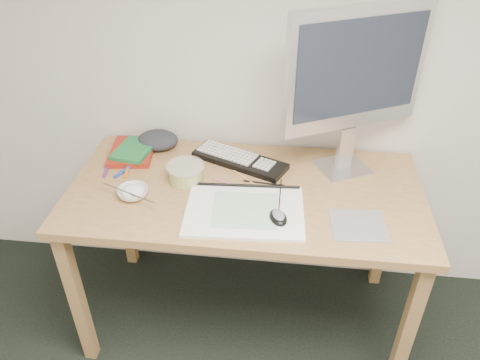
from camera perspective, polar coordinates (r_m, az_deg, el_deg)
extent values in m
plane|color=silver|center=(1.94, 11.94, 18.14)|extent=(3.60, 0.00, 3.60)
cube|color=#A9824D|center=(2.06, -19.22, -13.60)|extent=(0.05, 0.05, 0.71)
cube|color=#A9824D|center=(1.96, 19.71, -16.93)|extent=(0.05, 0.05, 0.71)
cube|color=#A9824D|center=(2.46, -13.90, -3.38)|extent=(0.05, 0.05, 0.71)
cube|color=#A9824D|center=(2.37, 17.30, -5.60)|extent=(0.05, 0.05, 0.71)
cube|color=#A9824D|center=(1.86, 0.67, -1.52)|extent=(1.40, 0.70, 0.03)
cube|color=gray|center=(1.72, 14.24, -5.36)|extent=(0.21, 0.19, 0.00)
cube|color=white|center=(1.73, 0.55, -3.82)|extent=(0.45, 0.33, 0.01)
cube|color=black|center=(2.00, -0.04, 2.41)|extent=(0.43, 0.28, 0.02)
cube|color=silver|center=(2.02, 12.37, 1.53)|extent=(0.26, 0.25, 0.01)
cube|color=silver|center=(1.97, 12.71, 3.84)|extent=(0.07, 0.05, 0.19)
cube|color=silver|center=(1.82, 14.07, 12.97)|extent=(0.53, 0.30, 0.46)
cube|color=black|center=(1.82, 14.12, 13.29)|extent=(0.46, 0.24, 0.36)
ellipsoid|color=black|center=(1.68, 4.70, -4.30)|extent=(0.09, 0.11, 0.03)
imported|color=silver|center=(1.84, -12.91, -1.53)|extent=(0.12, 0.12, 0.04)
cylinder|color=silver|center=(1.81, -13.47, -1.53)|extent=(0.24, 0.12, 0.02)
cylinder|color=#D3D74B|center=(1.89, -6.62, 0.83)|extent=(0.18, 0.18, 0.07)
cube|color=maroon|center=(2.12, -13.01, 3.41)|extent=(0.21, 0.26, 0.02)
cube|color=#1A6B35|center=(2.09, -12.76, 3.64)|extent=(0.17, 0.22, 0.02)
ellipsoid|color=#24262B|center=(2.14, -9.99, 4.80)|extent=(0.18, 0.16, 0.06)
cylinder|color=#D0689C|center=(1.87, -1.19, -0.49)|extent=(0.16, 0.07, 0.01)
cylinder|color=tan|center=(1.90, 0.81, 0.11)|extent=(0.12, 0.12, 0.01)
cylinder|color=black|center=(1.88, 2.93, -0.37)|extent=(0.17, 0.02, 0.01)
cylinder|color=#2037B0|center=(2.01, -13.63, 1.33)|extent=(0.08, 0.14, 0.01)
cylinder|color=orange|center=(2.02, -13.54, 1.41)|extent=(0.03, 0.14, 0.01)
cylinder|color=#5B2380|center=(2.04, -15.89, 1.45)|extent=(0.03, 0.13, 0.01)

